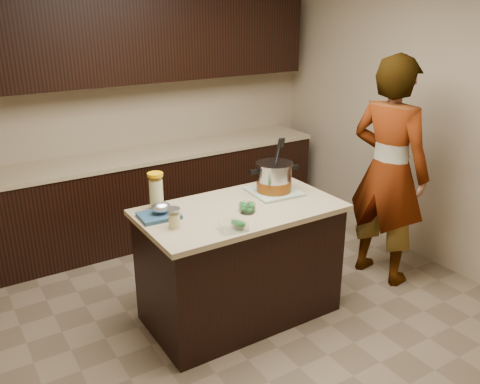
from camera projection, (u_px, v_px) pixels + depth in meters
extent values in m
plane|color=brown|center=(240.00, 313.00, 3.99)|extent=(4.00, 4.00, 0.00)
cube|color=tan|center=(134.00, 102.00, 5.10)|extent=(4.00, 0.04, 2.70)
cube|color=tan|center=(430.00, 115.00, 4.51)|extent=(0.04, 4.00, 2.70)
cube|color=black|center=(152.00, 196.00, 5.19)|extent=(3.60, 0.60, 0.86)
cube|color=tan|center=(149.00, 154.00, 5.03)|extent=(3.60, 0.63, 0.04)
cube|color=black|center=(137.00, 41.00, 4.75)|extent=(3.60, 0.35, 0.75)
cube|color=black|center=(240.00, 265.00, 3.84)|extent=(1.40, 0.75, 0.86)
cube|color=tan|center=(240.00, 210.00, 3.68)|extent=(1.46, 0.81, 0.04)
cube|color=#557F59|center=(274.00, 192.00, 3.95)|extent=(0.39, 0.39, 0.02)
cylinder|color=#B7B7BC|center=(274.00, 178.00, 3.91)|extent=(0.32, 0.32, 0.21)
cylinder|color=brown|center=(274.00, 185.00, 3.93)|extent=(0.32, 0.32, 0.09)
cylinder|color=#B7B7BC|center=(274.00, 164.00, 3.87)|extent=(0.34, 0.34, 0.01)
cube|color=black|center=(254.00, 172.00, 3.83)|extent=(0.07, 0.05, 0.03)
cube|color=black|center=(294.00, 167.00, 3.94)|extent=(0.07, 0.05, 0.03)
cylinder|color=black|center=(277.00, 157.00, 3.83)|extent=(0.05, 0.12, 0.26)
cylinder|color=#D4CB82|center=(156.00, 195.00, 3.61)|extent=(0.10, 0.10, 0.22)
cylinder|color=white|center=(156.00, 193.00, 3.60)|extent=(0.11, 0.11, 0.25)
cylinder|color=#E19C04|center=(155.00, 175.00, 3.56)|extent=(0.12, 0.12, 0.02)
cylinder|color=#D4CB82|center=(174.00, 221.00, 3.34)|extent=(0.10, 0.10, 0.09)
cylinder|color=white|center=(174.00, 219.00, 3.33)|extent=(0.11, 0.11, 0.12)
cylinder|color=silver|center=(174.00, 209.00, 3.31)|extent=(0.11, 0.11, 0.02)
cylinder|color=silver|center=(247.00, 209.00, 3.58)|extent=(0.12, 0.12, 0.05)
cylinder|color=silver|center=(247.00, 207.00, 3.61)|extent=(0.14, 0.14, 0.06)
cube|color=silver|center=(233.00, 226.00, 3.30)|extent=(0.20, 0.16, 0.06)
cube|color=navy|center=(159.00, 216.00, 3.50)|extent=(0.28, 0.23, 0.03)
ellipsoid|color=silver|center=(161.00, 208.00, 3.49)|extent=(0.14, 0.11, 0.08)
imported|color=gray|center=(388.00, 172.00, 4.24)|extent=(0.59, 0.78, 1.93)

